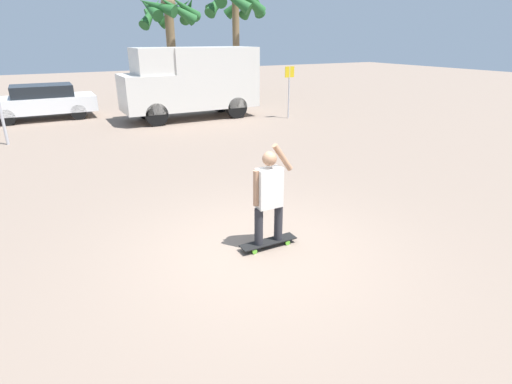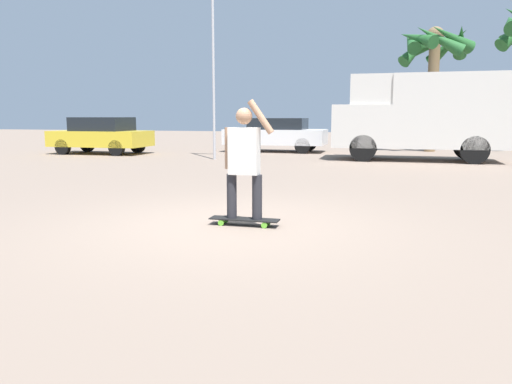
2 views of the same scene
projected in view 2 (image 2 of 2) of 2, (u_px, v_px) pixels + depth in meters
ground_plane at (229, 225)px, 7.09m from camera, size 80.00×80.00×0.00m
skateboard at (244, 220)px, 7.03m from camera, size 0.99×0.24×0.10m
person_skateboarder at (244, 157)px, 6.90m from camera, size 0.70×0.23×1.66m
camper_van at (421, 114)px, 16.95m from camera, size 5.62×2.01×2.90m
parked_car_white at (276, 134)px, 21.26m from camera, size 4.24×1.86×1.43m
parked_car_yellow at (101, 135)px, 20.12m from camera, size 3.85×1.87×1.47m
palm_tree_center_background at (434, 50)px, 20.81m from camera, size 3.22×3.24×5.30m
flagpole at (215, 37)px, 16.95m from camera, size 1.08×0.12×7.35m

